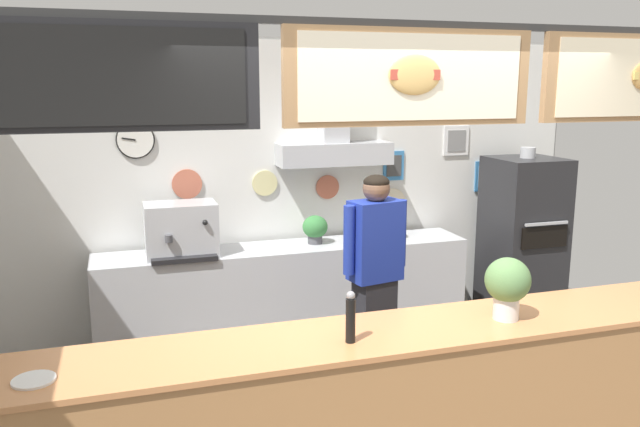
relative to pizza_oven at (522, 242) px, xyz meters
The scene contains 11 objects.
back_wall_assembly 2.25m from the pizza_oven, 169.74° to the left, with size 5.64×2.61×2.72m.
service_counter 3.03m from the pizza_oven, 135.36° to the right, with size 4.93×0.60×1.01m.
back_prep_counter 2.34m from the pizza_oven, behind, with size 3.28×0.53×0.92m.
pizza_oven is the anchor object (origin of this frame).
shop_worker 2.13m from the pizza_oven, 153.98° to the right, with size 0.52×0.29×1.69m.
espresso_machine 3.22m from the pizza_oven, behind, with size 0.58×0.45×0.44m.
potted_sage 1.34m from the pizza_oven, behind, with size 0.21×0.21×0.25m.
potted_basil 2.05m from the pizza_oven, behind, with size 0.22×0.22×0.25m.
basil_vase 2.72m from the pizza_oven, 126.91° to the right, with size 0.25×0.25×0.36m.
pepper_grinder 3.40m from the pizza_oven, 139.46° to the right, with size 0.05×0.05×0.28m.
condiment_plate 4.63m from the pizza_oven, 151.79° to the right, with size 0.19×0.19×0.01m.
Camera 1 is at (-1.51, -3.33, 2.33)m, focal length 35.90 mm.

